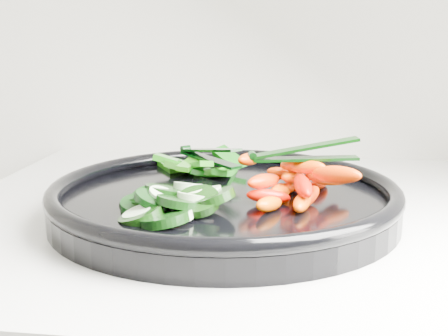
# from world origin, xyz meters

# --- Properties ---
(veggie_tray) EXTENTS (0.41, 0.41, 0.04)m
(veggie_tray) POSITION_xyz_m (-0.69, 1.66, 0.95)
(veggie_tray) COLOR black
(veggie_tray) RESTS_ON counter
(cucumber_pile) EXTENTS (0.14, 0.14, 0.04)m
(cucumber_pile) POSITION_xyz_m (-0.74, 1.60, 0.96)
(cucumber_pile) COLOR black
(cucumber_pile) RESTS_ON veggie_tray
(carrot_pile) EXTENTS (0.14, 0.14, 0.05)m
(carrot_pile) POSITION_xyz_m (-0.61, 1.65, 0.97)
(carrot_pile) COLOR #F41200
(carrot_pile) RESTS_ON veggie_tray
(pepper_pile) EXTENTS (0.12, 0.11, 0.04)m
(pepper_pile) POSITION_xyz_m (-0.73, 1.76, 0.96)
(pepper_pile) COLOR #126A0A
(pepper_pile) RESTS_ON veggie_tray
(tong_carrot) EXTENTS (0.11, 0.04, 0.02)m
(tong_carrot) POSITION_xyz_m (-0.61, 1.66, 1.00)
(tong_carrot) COLOR black
(tong_carrot) RESTS_ON carrot_pile
(tong_pepper) EXTENTS (0.09, 0.09, 0.02)m
(tong_pepper) POSITION_xyz_m (-0.72, 1.76, 0.98)
(tong_pepper) COLOR black
(tong_pepper) RESTS_ON pepper_pile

